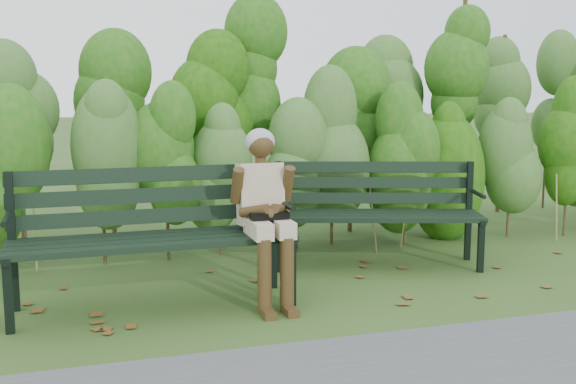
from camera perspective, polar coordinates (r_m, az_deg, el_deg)
name	(u,v)px	position (r m, az deg, el deg)	size (l,w,h in m)	color
ground	(302,296)	(5.19, 1.16, -8.77)	(80.00, 80.00, 0.00)	#31491A
hedge_band	(243,120)	(6.75, -3.83, 6.07)	(11.04, 1.67, 2.42)	#47381E
leaf_litter	(280,305)	(4.97, -0.67, -9.52)	(5.57, 2.15, 0.01)	brown
bench_left	(152,225)	(4.95, -11.47, -2.77)	(1.99, 0.66, 0.99)	black
bench_right	(375,204)	(6.09, 7.40, -1.05)	(1.92, 1.12, 0.91)	black
seated_woman	(265,203)	(4.88, -1.97, -0.92)	(0.47, 0.68, 1.27)	beige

